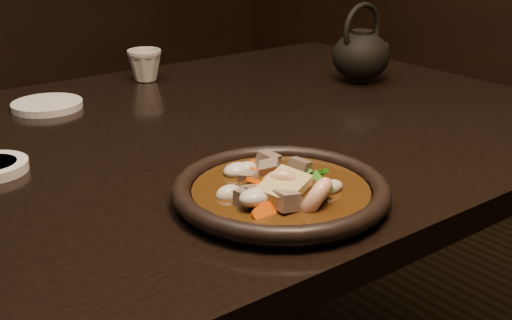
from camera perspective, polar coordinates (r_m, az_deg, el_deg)
table at (r=1.02m, az=-11.81°, el=-3.01°), size 1.60×0.90×0.75m
plate at (r=0.79m, az=2.22°, el=-2.80°), size 0.27×0.27×0.03m
stirfry at (r=0.78m, az=2.02°, el=-2.65°), size 0.14×0.18×0.06m
saucer_right at (r=1.23m, az=-18.07°, el=4.67°), size 0.13×0.13×0.01m
tea_cup at (r=1.38m, az=-9.85°, el=8.40°), size 0.08×0.08×0.07m
teapot at (r=1.36m, az=9.33°, el=9.35°), size 0.15×0.12×0.16m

